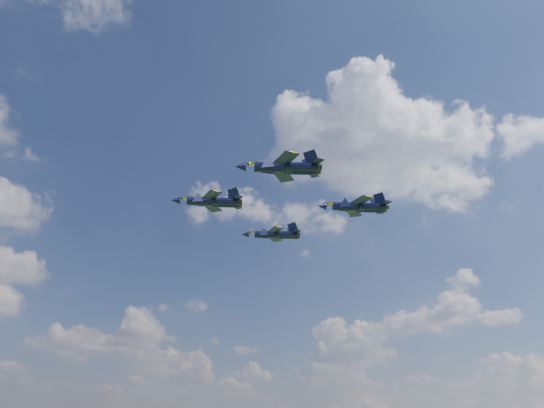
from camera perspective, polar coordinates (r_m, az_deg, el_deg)
The scene contains 4 objects.
jet_lead at distance 109.27m, azimuth -7.70°, elevation 0.34°, with size 14.64×11.67×3.65m.
jet_left at distance 93.08m, azimuth -0.17°, elevation 4.02°, with size 15.13×12.67×3.83m.
jet_right at distance 122.36m, azimuth -0.70°, elevation -3.26°, with size 13.22×11.58×3.39m.
jet_slot at distance 107.95m, azimuth 7.97°, elevation -0.23°, with size 14.45×11.75×3.62m.
Camera 1 is at (-60.45, -80.19, 20.49)m, focal length 35.00 mm.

